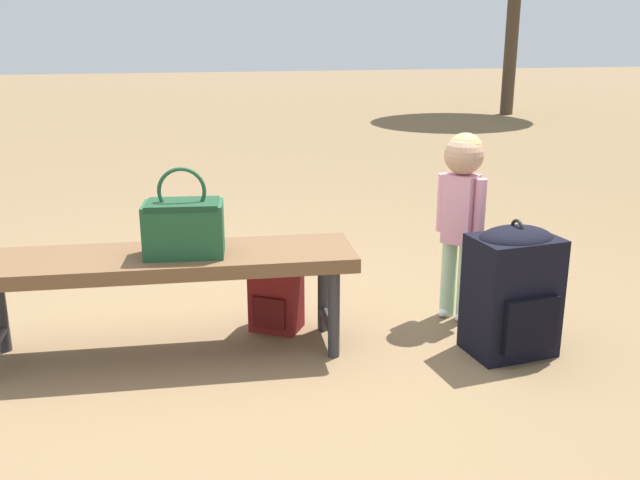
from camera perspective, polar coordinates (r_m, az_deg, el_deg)
ground_plane at (r=3.19m, az=-5.00°, el=-8.48°), size 40.00×40.00×0.00m
park_bench at (r=3.05m, az=-12.42°, el=-2.11°), size 1.62×0.49×0.45m
handbag at (r=2.96m, az=-10.82°, el=1.13°), size 0.34×0.22×0.37m
child_standing at (r=3.38m, az=11.22°, el=3.34°), size 0.18×0.20×0.89m
backpack_large at (r=3.14m, az=15.09°, el=-3.66°), size 0.38×0.34×0.59m
backpack_small at (r=3.30m, az=-3.52°, el=-4.12°), size 0.27×0.25×0.37m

